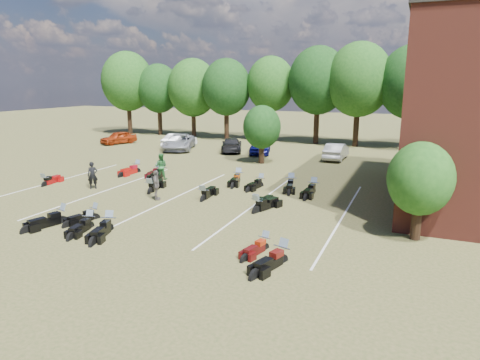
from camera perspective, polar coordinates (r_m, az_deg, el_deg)
The scene contains 34 objects.
ground at distance 22.28m, azimuth -5.91°, elevation -4.97°, with size 160.00×160.00×0.00m, color brown.
car_0 at distance 50.11m, azimuth -15.90°, elevation 5.45°, with size 1.66×4.12×1.40m, color #972D0D.
car_1 at distance 45.48m, azimuth -8.06°, elevation 5.20°, with size 1.66×4.76×1.57m, color silver.
car_2 at distance 44.31m, azimuth -8.11°, elevation 5.03°, with size 2.67×5.79×1.61m, color gray.
car_3 at distance 42.76m, azimuth -1.12°, elevation 4.72°, with size 1.95×4.79×1.39m, color black.
car_4 at distance 41.67m, azimuth 2.69°, elevation 4.63°, with size 1.88×4.67×1.59m, color #0D0F61.
car_5 at distance 39.38m, azimuth 12.69°, elevation 3.76°, with size 1.57×4.50×1.48m, color #A9A9A4.
car_6 at distance 39.17m, azimuth 22.70°, elevation 3.09°, with size 2.62×5.68×1.58m, color #560704.
car_7 at distance 38.79m, azimuth 26.68°, elevation 2.53°, with size 2.04×5.02×1.46m, color #37363B.
person_black at distance 29.43m, azimuth -19.05°, elevation 0.60°, with size 0.65×0.42×1.78m, color black.
person_green at distance 31.03m, azimuth -10.50°, elevation 1.80°, with size 0.91×0.71×1.87m, color #235D2A.
person_grey at distance 25.63m, azimuth -11.11°, elevation -0.68°, with size 1.05×0.44×1.79m, color #5C564F.
motorcycle_1 at distance 23.06m, azimuth -22.61°, elevation -5.30°, with size 0.78×2.44×1.36m, color black, non-canonical shape.
motorcycle_2 at distance 23.10m, azimuth -18.82°, elevation -4.96°, with size 0.67×2.10×1.17m, color black, non-canonical shape.
motorcycle_3 at distance 21.82m, azimuth -19.39°, elevation -6.05°, with size 0.69×2.18×1.21m, color black, non-canonical shape.
motorcycle_4 at distance 21.10m, azimuth -17.01°, elevation -6.52°, with size 0.77×2.43×1.35m, color black, non-canonical shape.
motorcycle_5 at distance 16.92m, azimuth 5.59°, elevation -10.93°, with size 0.76×2.39×1.33m, color black, non-canonical shape.
motorcycle_6 at distance 18.09m, azimuth 3.26°, elevation -9.25°, with size 0.63×1.99×1.11m, color #3F0909, non-canonical shape.
motorcycle_7 at distance 31.56m, azimuth -24.55°, elevation -0.73°, with size 0.70×2.19×1.22m, color maroon, non-canonical shape.
motorcycle_9 at distance 27.48m, azimuth -11.84°, elevation -1.71°, with size 0.78×2.44×1.36m, color black, non-canonical shape.
motorcycle_10 at distance 25.30m, azimuth -4.92°, elevation -2.75°, with size 0.76×2.38×1.33m, color black, non-canonical shape.
motorcycle_11 at distance 22.97m, azimuth 2.25°, elevation -4.35°, with size 0.80×2.50×1.39m, color black, non-canonical shape.
motorcycle_12 at distance 23.49m, azimuth 2.30°, elevation -3.95°, with size 0.73×2.29×1.28m, color black, non-canonical shape.
motorcycle_14 at distance 32.75m, azimuth -10.84°, elevation 0.69°, with size 0.70×2.19×1.22m, color #3D080D, non-canonical shape.
motorcycle_15 at distance 33.93m, azimuth -13.55°, elevation 0.99°, with size 0.78×2.44×1.36m, color #9B0F0B, non-canonical shape.
motorcycle_16 at distance 32.13m, azimuth -10.34°, elevation 0.48°, with size 0.80×2.52×1.41m, color black, non-canonical shape.
motorcycle_17 at distance 29.86m, azimuth -0.22°, elevation -0.26°, with size 0.78×2.46×1.37m, color black, non-canonical shape.
motorcycle_18 at distance 28.39m, azimuth 6.80°, elevation -1.05°, with size 0.79×2.47×1.37m, color black, non-canonical shape.
motorcycle_19 at distance 28.54m, azimuth 2.74°, elevation -0.90°, with size 0.70×2.21×1.23m, color black, non-canonical shape.
motorcycle_20 at distance 27.33m, azimuth 9.72°, elevation -1.70°, with size 0.79×2.47×1.38m, color black, non-canonical shape.
tree_line at distance 48.88m, azimuth 9.61°, elevation 12.19°, with size 56.00×6.00×9.79m.
young_tree_near_building at distance 19.99m, azimuth 22.92°, elevation 0.14°, with size 2.80×2.80×4.16m.
young_tree_midfield at distance 36.39m, azimuth 2.93°, elevation 7.06°, with size 3.20×3.20×4.70m.
parking_lines at distance 26.21m, azimuth -8.56°, elevation -2.28°, with size 20.10×14.00×0.01m.
Camera 1 is at (10.24, -18.57, 6.84)m, focal length 32.00 mm.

